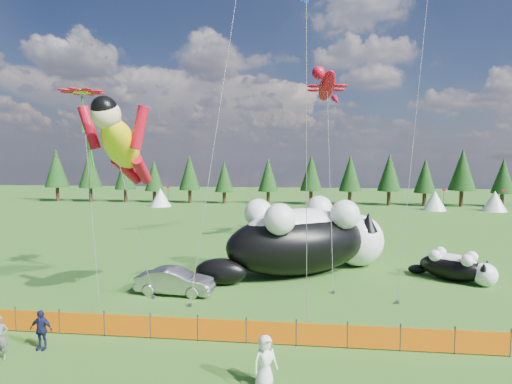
{
  "coord_description": "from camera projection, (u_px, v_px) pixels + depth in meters",
  "views": [
    {
      "loc": [
        3.09,
        -18.35,
        7.49
      ],
      "look_at": [
        0.62,
        4.0,
        5.52
      ],
      "focal_mm": 28.0,
      "sensor_mm": 36.0,
      "label": 1
    }
  ],
  "objects": [
    {
      "name": "cat_large",
      "position": [
        307.0,
        238.0,
        25.79
      ],
      "size": [
        12.07,
        9.16,
        4.82
      ],
      "rotation": [
        0.0,
        0.0,
        0.54
      ],
      "color": "black",
      "rests_on": "ground"
    },
    {
      "name": "superhero_kite",
      "position": [
        121.0,
        145.0,
        19.44
      ],
      "size": [
        5.7,
        6.05,
        10.55
      ],
      "color": "yellow",
      "rests_on": "ground"
    },
    {
      "name": "spectator_e",
      "position": [
        265.0,
        361.0,
        12.96
      ],
      "size": [
        1.01,
        0.93,
        1.73
      ],
      "primitive_type": "imported",
      "rotation": [
        0.0,
        0.0,
        0.59
      ],
      "color": "white",
      "rests_on": "ground"
    },
    {
      "name": "gecko_kite",
      "position": [
        327.0,
        86.0,
        31.94
      ],
      "size": [
        3.79,
        14.75,
        17.19
      ],
      "color": "red",
      "rests_on": "ground"
    },
    {
      "name": "diamond_kite_c",
      "position": [
        306.0,
        11.0,
        16.35
      ],
      "size": [
        0.79,
        1.26,
        14.92
      ],
      "color": "#0B2BAA",
      "rests_on": "ground"
    },
    {
      "name": "car",
      "position": [
        175.0,
        281.0,
        21.89
      ],
      "size": [
        4.34,
        1.79,
        1.4
      ],
      "primitive_type": "imported",
      "rotation": [
        0.0,
        0.0,
        1.5
      ],
      "color": "#A8A9AD",
      "rests_on": "ground"
    },
    {
      "name": "tree_line",
      "position": [
        281.0,
        179.0,
        63.37
      ],
      "size": [
        90.0,
        4.0,
        8.0
      ],
      "primitive_type": null,
      "color": "black",
      "rests_on": "ground"
    },
    {
      "name": "flower_kite",
      "position": [
        82.0,
        94.0,
        22.27
      ],
      "size": [
        4.64,
        6.01,
        12.16
      ],
      "color": "red",
      "rests_on": "ground"
    },
    {
      "name": "safety_fence",
      "position": [
        222.0,
        330.0,
        16.15
      ],
      "size": [
        22.06,
        0.06,
        1.1
      ],
      "color": "#262626",
      "rests_on": "ground"
    },
    {
      "name": "spectator_c",
      "position": [
        41.0,
        330.0,
        15.53
      ],
      "size": [
        0.93,
        0.48,
        1.57
      ],
      "primitive_type": "imported",
      "rotation": [
        0.0,
        0.0,
        -0.01
      ],
      "color": "#161A3E",
      "rests_on": "ground"
    },
    {
      "name": "festival_tents",
      "position": [
        355.0,
        199.0,
        57.44
      ],
      "size": [
        50.0,
        3.2,
        2.8
      ],
      "primitive_type": null,
      "color": "white",
      "rests_on": "ground"
    },
    {
      "name": "cat_small",
      "position": [
        456.0,
        267.0,
        24.16
      ],
      "size": [
        4.49,
        3.64,
        1.85
      ],
      "rotation": [
        0.0,
        0.0,
        -0.6
      ],
      "color": "black",
      "rests_on": "ground"
    },
    {
      "name": "ground",
      "position": [
        234.0,
        313.0,
        19.16
      ],
      "size": [
        160.0,
        160.0,
        0.0
      ],
      "primitive_type": "plane",
      "color": "#143B0A",
      "rests_on": "ground"
    }
  ]
}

